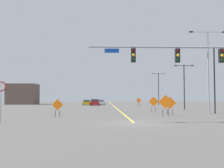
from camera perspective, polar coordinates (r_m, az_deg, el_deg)
ground at (r=20.35m, az=4.66°, el=-8.19°), size 189.41×189.41×0.00m
road_centre_stripe at (r=72.80m, az=-0.04°, el=-4.34°), size 0.16×105.23×0.01m
traffic_signal_assembly at (r=21.60m, az=18.13°, el=4.88°), size 13.59×0.44×6.34m
stop_sign at (r=21.67m, az=-22.48°, el=-1.92°), size 0.76×0.07×3.09m
street_lamp_near_right at (r=33.76m, az=19.70°, el=3.89°), size 4.42×0.24×9.81m
street_lamp_far_right at (r=34.00m, az=20.57°, el=1.65°), size 2.47×0.24×7.97m
street_lamp_far_left at (r=65.24m, az=9.84°, el=-0.48°), size 2.99×0.24×7.71m
street_lamp_near_left at (r=43.60m, az=15.04°, el=0.29°), size 3.13×0.24×7.03m
construction_sign_left_shoulder at (r=57.27m, az=5.70°, el=-3.60°), size 1.10×0.18×1.79m
construction_sign_median_near at (r=30.36m, az=12.16°, el=-4.06°), size 1.35×0.30×1.98m
construction_sign_right_shoulder at (r=27.89m, az=11.27°, el=-3.92°), size 1.39×0.34×2.14m
construction_sign_median_far at (r=35.17m, az=8.82°, el=-3.85°), size 1.26×0.31×2.00m
construction_sign_left_lane at (r=27.02m, az=-11.47°, el=-4.52°), size 1.12×0.19×1.74m
car_red_far at (r=63.82m, az=-3.67°, el=-3.94°), size 2.15×3.86×1.47m
car_yellow_approaching at (r=67.21m, az=-5.40°, el=-3.94°), size 2.15×4.01×1.26m
car_white_passing at (r=71.03m, az=-2.42°, el=-3.91°), size 2.03×4.40×1.23m
car_green_mid at (r=80.44m, az=-3.89°, el=-3.74°), size 1.97×4.26×1.36m
roadside_building_west at (r=77.39m, az=-18.36°, el=-2.05°), size 7.49×6.87×5.55m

